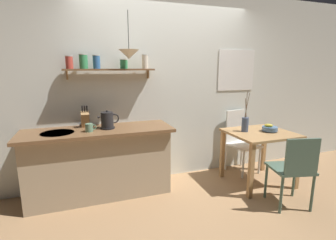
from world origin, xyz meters
name	(u,v)px	position (x,y,z in m)	size (l,w,h in m)	color
ground_plane	(181,193)	(0.00, 0.00, 0.00)	(14.00, 14.00, 0.00)	#A87F56
back_wall	(178,87)	(0.20, 0.65, 1.35)	(6.80, 0.11, 2.70)	silver
kitchen_counter	(100,162)	(-1.00, 0.32, 0.45)	(1.83, 0.63, 0.89)	tan
wall_shelf	(106,65)	(-0.85, 0.49, 1.66)	(1.14, 0.20, 0.31)	brown
dining_table	(259,141)	(1.15, -0.06, 0.63)	(0.86, 0.78, 0.75)	tan
dining_chair_near	(294,167)	(1.09, -0.75, 0.51)	(0.52, 0.51, 0.88)	#4C6B5B
dining_chair_far	(239,139)	(1.17, 0.43, 0.52)	(0.48, 0.50, 0.97)	white
fruit_bowl	(270,128)	(1.29, -0.08, 0.80)	(0.21, 0.21, 0.11)	#51759E
twig_vase	(245,124)	(0.97, 0.04, 0.86)	(0.10, 0.09, 0.56)	#475675
electric_kettle	(108,120)	(-0.88, 0.30, 0.99)	(0.26, 0.18, 0.23)	black
knife_block	(85,119)	(-1.14, 0.48, 0.99)	(0.10, 0.16, 0.28)	tan
coffee_mug_by_sink	(89,128)	(-1.11, 0.21, 0.93)	(0.13, 0.09, 0.10)	slate
pendant_lamp	(129,54)	(-0.59, 0.29, 1.80)	(0.25, 0.25, 0.56)	black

